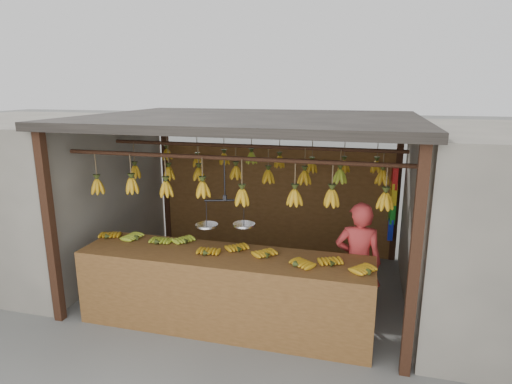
# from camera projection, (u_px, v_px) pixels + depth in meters

# --- Properties ---
(ground) EXTENTS (80.00, 80.00, 0.00)m
(ground) POSITION_uv_depth(u_px,v_px,m) (251.00, 284.00, 6.15)
(ground) COLOR #5B5B57
(stall) EXTENTS (4.30, 3.30, 2.40)m
(stall) POSITION_uv_depth(u_px,v_px,m) (257.00, 145.00, 5.98)
(stall) COLOR black
(stall) RESTS_ON ground
(neighbor_left) EXTENTS (3.00, 3.00, 2.30)m
(neighbor_left) POSITION_uv_depth(u_px,v_px,m) (32.00, 192.00, 6.77)
(neighbor_left) COLOR slate
(neighbor_left) RESTS_ON ground
(counter) EXTENTS (3.47, 0.77, 0.96)m
(counter) POSITION_uv_depth(u_px,v_px,m) (221.00, 274.00, 4.83)
(counter) COLOR brown
(counter) RESTS_ON ground
(hanging_bananas) EXTENTS (3.60, 2.24, 0.40)m
(hanging_bananas) POSITION_uv_depth(u_px,v_px,m) (250.00, 175.00, 5.76)
(hanging_bananas) COLOR #B98413
(hanging_bananas) RESTS_ON ground
(balance_scale) EXTENTS (0.66, 0.38, 0.80)m
(balance_scale) POSITION_uv_depth(u_px,v_px,m) (225.00, 221.00, 4.91)
(balance_scale) COLOR black
(balance_scale) RESTS_ON ground
(vendor) EXTENTS (0.55, 0.36, 1.49)m
(vendor) POSITION_uv_depth(u_px,v_px,m) (358.00, 263.00, 5.04)
(vendor) COLOR #BF3333
(vendor) RESTS_ON ground
(bag_bundles) EXTENTS (0.08, 0.26, 1.16)m
(bag_bundles) POSITION_uv_depth(u_px,v_px,m) (393.00, 203.00, 6.70)
(bag_bundles) COLOR red
(bag_bundles) RESTS_ON ground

